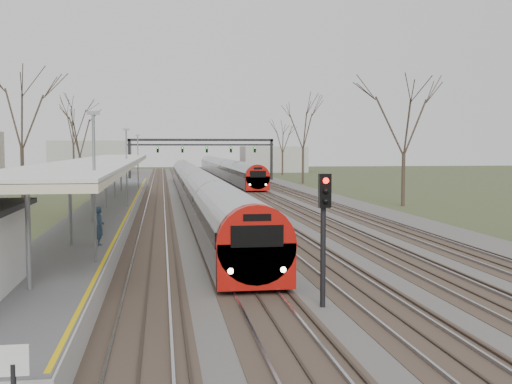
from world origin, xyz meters
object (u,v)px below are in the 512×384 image
at_px(train_near, 195,185).
at_px(signal_post, 324,220).
at_px(passenger, 99,226).
at_px(train_far, 224,168).

xyz_separation_m(train_near, signal_post, (1.75, -39.05, 1.25)).
bearing_deg(signal_post, train_near, 92.57).
bearing_deg(signal_post, passenger, 134.59).
xyz_separation_m(train_near, passenger, (-5.42, -31.78, 0.30)).
xyz_separation_m(train_near, train_far, (7.00, 46.31, 0.00)).
bearing_deg(train_far, signal_post, -93.52).
height_order(train_far, signal_post, signal_post).
distance_m(train_near, signal_post, 39.11).
bearing_deg(signal_post, train_far, 86.48).
bearing_deg(train_near, passenger, -99.68).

